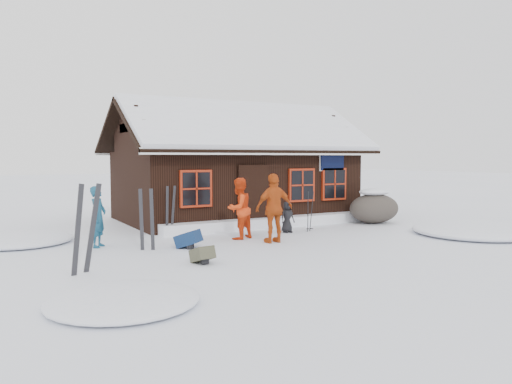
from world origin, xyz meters
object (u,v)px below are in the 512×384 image
at_px(backpack_olive, 202,257).
at_px(skier_crouched, 287,217).
at_px(skier_orange_right, 274,208).
at_px(ski_pair_left, 85,229).
at_px(boulder, 374,207).
at_px(skier_teal, 98,217).
at_px(backpack_blue, 188,242).
at_px(skier_orange_left, 239,209).
at_px(ski_poles, 310,212).

bearing_deg(backpack_olive, skier_crouched, 28.87).
relative_size(skier_orange_right, skier_crouched, 1.96).
bearing_deg(skier_orange_right, ski_pair_left, 14.22).
distance_m(boulder, ski_pair_left, 10.66).
xyz_separation_m(skier_teal, backpack_olive, (1.54, -3.14, -0.65)).
height_order(skier_teal, boulder, skier_teal).
bearing_deg(backpack_blue, boulder, -33.09).
relative_size(skier_teal, ski_pair_left, 0.86).
xyz_separation_m(skier_orange_left, backpack_olive, (-2.20, -2.51, -0.73)).
relative_size(skier_crouched, boulder, 0.51).
bearing_deg(skier_crouched, skier_orange_left, -173.67).
height_order(skier_orange_left, backpack_blue, skier_orange_left).
bearing_deg(skier_orange_right, backpack_olive, 30.14).
xyz_separation_m(ski_poles, backpack_blue, (-4.38, -0.87, -0.45)).
bearing_deg(skier_orange_left, skier_orange_right, 97.08).
bearing_deg(backpack_blue, backpack_olive, -145.88).
distance_m(skier_crouched, ski_poles, 0.78).
bearing_deg(backpack_olive, backpack_blue, 71.01).
height_order(skier_teal, skier_orange_right, skier_orange_right).
distance_m(backpack_blue, backpack_olive, 1.93).
bearing_deg(skier_teal, ski_poles, -60.25).
height_order(skier_teal, backpack_blue, skier_teal).
xyz_separation_m(skier_crouched, backpack_olive, (-4.04, -2.85, -0.34)).
distance_m(boulder, backpack_olive, 8.53).
relative_size(skier_crouched, backpack_blue, 1.64).
relative_size(skier_orange_left, backpack_blue, 2.96).
distance_m(skier_teal, backpack_olive, 3.56).
height_order(ski_poles, backpack_blue, ski_poles).
height_order(skier_orange_right, ski_pair_left, skier_orange_right).
bearing_deg(backpack_olive, skier_teal, 109.72).
xyz_separation_m(skier_crouched, boulder, (3.85, 0.37, 0.08)).
bearing_deg(ski_poles, backpack_olive, -150.21).
bearing_deg(skier_orange_left, ski_poles, 163.51).
distance_m(ski_pair_left, backpack_blue, 3.27).
bearing_deg(boulder, skier_orange_right, -161.66).
xyz_separation_m(skier_crouched, ski_poles, (0.77, -0.10, 0.13)).
bearing_deg(ski_pair_left, skier_crouched, 8.03).
bearing_deg(ski_poles, ski_pair_left, -161.43).
bearing_deg(skier_teal, boulder, -56.28).
xyz_separation_m(skier_teal, boulder, (9.43, 0.07, -0.23)).
bearing_deg(skier_crouched, ski_poles, -11.17).
bearing_deg(ski_poles, boulder, 8.54).
bearing_deg(ski_pair_left, backpack_blue, 15.60).
relative_size(skier_crouched, ski_pair_left, 0.52).
distance_m(ski_poles, backpack_olive, 5.56).
xyz_separation_m(skier_orange_left, skier_orange_right, (0.55, -1.00, 0.07)).
xyz_separation_m(boulder, backpack_blue, (-7.47, -1.33, -0.40)).
height_order(skier_crouched, boulder, boulder).
relative_size(skier_teal, backpack_olive, 3.12).
height_order(skier_orange_right, ski_poles, skier_orange_right).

